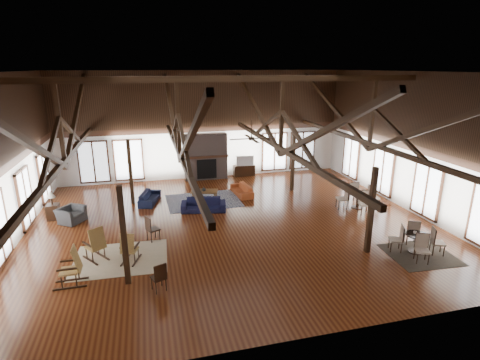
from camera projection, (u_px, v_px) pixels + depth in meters
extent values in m
plane|color=#5F2E14|center=(232.00, 224.00, 15.35)|extent=(16.00, 16.00, 0.00)
cube|color=black|center=(231.00, 72.00, 13.60)|extent=(16.00, 14.00, 0.02)
cube|color=white|center=(204.00, 126.00, 20.97)|extent=(16.00, 0.02, 6.00)
cube|color=white|center=(306.00, 222.00, 7.99)|extent=(16.00, 0.02, 6.00)
cube|color=white|center=(1.00, 165.00, 12.60)|extent=(0.02, 14.00, 6.00)
cube|color=white|center=(410.00, 143.00, 16.36)|extent=(0.02, 14.00, 6.00)
cube|color=#301E0D|center=(231.00, 79.00, 13.68)|extent=(15.60, 0.18, 0.22)
cube|color=#301E0D|center=(65.00, 160.00, 13.06)|extent=(0.16, 13.70, 0.18)
cube|color=#301E0D|center=(59.00, 122.00, 12.66)|extent=(0.14, 0.14, 2.70)
cube|color=#301E0D|center=(76.00, 113.00, 15.94)|extent=(0.15, 7.07, 3.12)
cube|color=#301E0D|center=(32.00, 146.00, 9.45)|extent=(0.15, 7.07, 3.12)
cube|color=#301E0D|center=(180.00, 154.00, 13.99)|extent=(0.16, 13.70, 0.18)
cube|color=#301E0D|center=(178.00, 118.00, 13.60)|extent=(0.14, 0.14, 2.70)
cube|color=#301E0D|center=(171.00, 111.00, 16.88)|extent=(0.15, 7.07, 3.12)
cube|color=#301E0D|center=(190.00, 138.00, 10.39)|extent=(0.15, 7.07, 3.12)
cube|color=#301E0D|center=(281.00, 148.00, 14.93)|extent=(0.16, 13.70, 0.18)
cube|color=#301E0D|center=(282.00, 114.00, 14.54)|extent=(0.14, 0.14, 2.70)
cube|color=#301E0D|center=(256.00, 108.00, 17.82)|extent=(0.15, 7.07, 3.12)
cube|color=#301E0D|center=(322.00, 132.00, 11.33)|extent=(0.15, 7.07, 3.12)
cube|color=#301E0D|center=(369.00, 144.00, 15.87)|extent=(0.16, 13.70, 0.18)
cube|color=#301E0D|center=(373.00, 112.00, 15.48)|extent=(0.14, 0.14, 2.70)
cube|color=#301E0D|center=(332.00, 106.00, 18.76)|extent=(0.15, 7.07, 3.12)
cube|color=#301E0D|center=(434.00, 127.00, 12.27)|extent=(0.15, 7.07, 3.12)
cube|color=#301E0D|center=(124.00, 236.00, 10.72)|extent=(0.16, 0.16, 3.05)
cube|color=#301E0D|center=(371.00, 211.00, 12.60)|extent=(0.16, 0.16, 3.05)
cube|color=#301E0D|center=(130.00, 172.00, 17.21)|extent=(0.16, 0.16, 3.05)
cube|color=#301E0D|center=(293.00, 162.00, 19.09)|extent=(0.16, 0.16, 3.05)
cube|color=brown|center=(206.00, 157.00, 21.17)|extent=(2.40, 0.62, 2.60)
cube|color=black|center=(207.00, 169.00, 21.06)|extent=(1.10, 0.06, 1.10)
cube|color=black|center=(206.00, 157.00, 20.89)|extent=(2.50, 0.20, 0.12)
cylinder|color=black|center=(252.00, 129.00, 13.36)|extent=(0.04, 0.04, 0.70)
cylinder|color=black|center=(252.00, 139.00, 13.46)|extent=(0.20, 0.20, 0.10)
cube|color=black|center=(263.00, 138.00, 13.57)|extent=(0.70, 0.12, 0.02)
cube|color=black|center=(248.00, 136.00, 13.88)|extent=(0.12, 0.70, 0.02)
cube|color=black|center=(239.00, 139.00, 13.36)|extent=(0.70, 0.12, 0.02)
cube|color=black|center=(255.00, 141.00, 13.05)|extent=(0.12, 0.70, 0.02)
imported|color=black|center=(204.00, 205.00, 16.64)|extent=(2.07, 1.11, 0.57)
imported|color=black|center=(150.00, 197.00, 17.69)|extent=(1.86, 1.12, 0.51)
imported|color=#A0441E|center=(242.00, 190.00, 18.76)|extent=(1.80, 0.85, 0.51)
cube|color=brown|center=(204.00, 191.00, 17.93)|extent=(1.40, 0.95, 0.06)
cube|color=brown|center=(194.00, 198.00, 17.68)|extent=(0.06, 0.06, 0.43)
cube|color=brown|center=(193.00, 195.00, 18.07)|extent=(0.06, 0.06, 0.43)
cube|color=brown|center=(216.00, 196.00, 17.93)|extent=(0.06, 0.06, 0.43)
cube|color=brown|center=(215.00, 194.00, 18.32)|extent=(0.06, 0.06, 0.43)
imported|color=#B2B2B2|center=(204.00, 189.00, 17.83)|extent=(0.25, 0.25, 0.21)
imported|color=#2C2C2E|center=(71.00, 215.00, 15.45)|extent=(1.26, 1.29, 0.64)
cube|color=black|center=(53.00, 212.00, 15.74)|extent=(0.49, 0.49, 0.65)
cylinder|color=black|center=(52.00, 200.00, 15.59)|extent=(0.08, 0.08, 0.39)
cone|color=beige|center=(51.00, 194.00, 15.52)|extent=(0.35, 0.35, 0.28)
cube|color=olive|center=(95.00, 247.00, 12.42)|extent=(0.70, 0.70, 0.05)
cube|color=olive|center=(97.00, 239.00, 12.18)|extent=(0.53, 0.46, 0.74)
cube|color=black|center=(90.00, 261.00, 12.39)|extent=(0.57, 0.77, 0.05)
cube|color=black|center=(102.00, 256.00, 12.70)|extent=(0.57, 0.77, 0.05)
cube|color=olive|center=(130.00, 250.00, 12.31)|extent=(0.59, 0.58, 0.05)
cube|color=olive|center=(127.00, 244.00, 12.01)|extent=(0.50, 0.32, 0.67)
cube|color=black|center=(126.00, 260.00, 12.44)|extent=(0.32, 0.80, 0.05)
cube|color=black|center=(137.00, 260.00, 12.41)|extent=(0.32, 0.80, 0.05)
cube|color=olive|center=(69.00, 271.00, 10.94)|extent=(0.51, 0.53, 0.05)
cube|color=olive|center=(77.00, 259.00, 10.90)|extent=(0.21, 0.53, 0.76)
cube|color=black|center=(70.00, 288.00, 10.87)|extent=(0.93, 0.06, 0.05)
cube|color=black|center=(72.00, 280.00, 11.27)|extent=(0.93, 0.06, 0.05)
cube|color=black|center=(153.00, 229.00, 13.77)|extent=(0.56, 0.56, 0.05)
cube|color=black|center=(148.00, 224.00, 13.57)|extent=(0.22, 0.39, 0.54)
cylinder|color=black|center=(153.00, 235.00, 13.83)|extent=(0.03, 0.03, 0.44)
cube|color=black|center=(158.00, 278.00, 10.69)|extent=(0.49, 0.49, 0.05)
cube|color=black|center=(160.00, 273.00, 10.49)|extent=(0.36, 0.17, 0.50)
cylinder|color=black|center=(159.00, 284.00, 10.75)|extent=(0.03, 0.03, 0.41)
cylinder|color=black|center=(418.00, 235.00, 12.81)|extent=(0.78, 0.78, 0.04)
cylinder|color=black|center=(416.00, 243.00, 12.90)|extent=(0.10, 0.10, 0.64)
cylinder|color=black|center=(415.00, 252.00, 12.99)|extent=(0.47, 0.47, 0.04)
cylinder|color=black|center=(358.00, 193.00, 16.88)|extent=(0.85, 0.85, 0.04)
cylinder|color=black|center=(358.00, 200.00, 16.98)|extent=(0.10, 0.10, 0.70)
cylinder|color=black|center=(357.00, 207.00, 17.08)|extent=(0.51, 0.51, 0.04)
imported|color=#B2B2B2|center=(415.00, 232.00, 12.84)|extent=(0.15, 0.15, 0.09)
imported|color=#B2B2B2|center=(357.00, 191.00, 16.93)|extent=(0.15, 0.15, 0.10)
cube|color=black|center=(244.00, 170.00, 22.06)|extent=(1.24, 0.46, 0.62)
imported|color=#B2B2B2|center=(245.00, 160.00, 21.89)|extent=(1.02, 0.22, 0.59)
cube|color=tan|center=(121.00, 259.00, 12.55)|extent=(3.14, 2.52, 0.01)
cube|color=#171E42|center=(203.00, 201.00, 17.98)|extent=(3.48, 2.66, 0.01)
cube|color=#2A231C|center=(420.00, 254.00, 12.83)|extent=(2.27, 2.09, 0.01)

